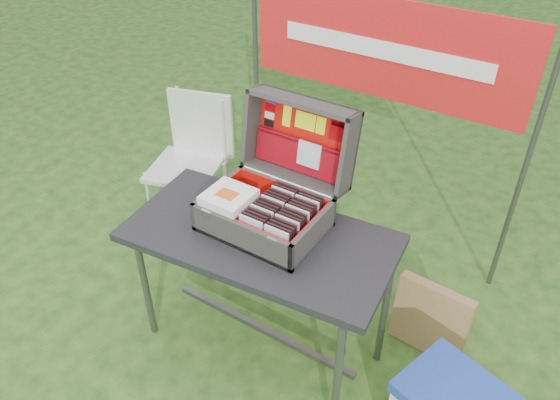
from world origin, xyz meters
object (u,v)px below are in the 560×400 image
Objects in this scene: table at (261,294)px; cardboard_box at (430,319)px; chair at (185,170)px; suitcase at (271,176)px.

cardboard_box is at bearing 26.46° from table.
chair is at bearing 143.86° from table.
table is 1.34× the size of chair.
table is 2.26× the size of suitcase.
suitcase reaches higher than table.
suitcase reaches higher than cardboard_box.
chair is at bearing 154.68° from suitcase.
table reaches higher than cardboard_box.
chair is (-0.99, 0.57, 0.08)m from table.
cardboard_box is (1.72, -0.10, -0.26)m from chair.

